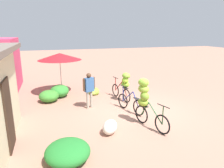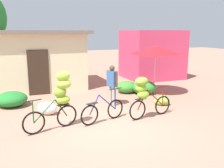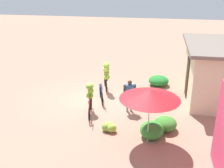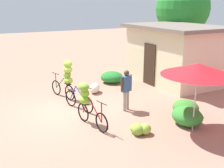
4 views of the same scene
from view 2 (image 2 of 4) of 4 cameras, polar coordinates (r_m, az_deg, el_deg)
ground_plane at (r=7.52m, az=-1.08°, el=-9.60°), size 60.00×60.00×0.00m
building_low at (r=12.83m, az=-17.27°, el=5.44°), size 5.01×3.51×2.83m
shop_pink at (r=15.29m, az=9.17°, el=6.75°), size 3.20×2.80×2.85m
hedge_bush_front_left at (r=10.07m, az=-22.12°, el=-3.24°), size 1.16×1.15×0.56m
hedge_bush_front_right at (r=11.44m, az=3.35°, el=-0.65°), size 0.95×0.92×0.55m
hedge_bush_mid at (r=11.27m, az=7.49°, el=-0.79°), size 1.09×0.93×0.60m
market_umbrella at (r=11.11m, az=9.95°, el=7.72°), size 2.19×2.19×2.16m
bicycle_leftmost at (r=7.26m, az=-11.92°, el=-2.46°), size 1.60×0.60×1.67m
bicycle_near_pile at (r=7.75m, az=-2.08°, el=-6.20°), size 1.57×0.54×1.00m
bicycle_center_loaded at (r=7.95m, az=7.55°, el=-2.20°), size 1.69×0.51×1.39m
banana_pile_on_ground at (r=9.78m, az=11.45°, el=-3.77°), size 0.73×0.67×0.34m
produce_sack at (r=8.72m, az=-14.73°, el=-5.41°), size 0.83×0.77×0.44m
person_vendor at (r=9.29m, az=0.00°, el=0.59°), size 0.33×0.55×1.54m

